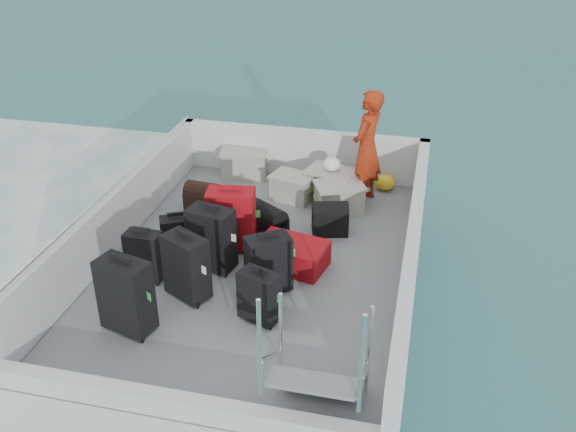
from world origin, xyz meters
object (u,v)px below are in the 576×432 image
suitcase_8 (292,254)px  suitcase_6 (259,297)px  suitcase_2 (177,238)px  passenger (367,148)px  crate_0 (244,164)px  suitcase_7 (268,264)px  crate_2 (331,185)px  suitcase_3 (186,267)px  crate_1 (293,188)px  suitcase_5 (231,220)px  suitcase_4 (212,239)px  suitcase_1 (145,257)px  suitcase_0 (126,296)px  crate_3 (339,199)px

suitcase_8 → suitcase_6: bearing=-172.8°
suitcase_2 → passenger: passenger is taller
suitcase_8 → crate_0: (-1.22, 2.22, 0.04)m
crate_0 → suitcase_7: bearing=-68.3°
crate_0 → crate_2: bearing=-16.4°
suitcase_3 → suitcase_8: suitcase_3 is taller
suitcase_3 → crate_1: size_ratio=1.34×
suitcase_7 → crate_0: size_ratio=1.04×
suitcase_5 → crate_0: size_ratio=1.19×
suitcase_5 → suitcase_4: bearing=-108.7°
suitcase_1 → suitcase_4: size_ratio=0.80×
suitcase_7 → passenger: 2.48m
suitcase_0 → suitcase_5: suitcase_0 is taller
suitcase_5 → suitcase_6: size_ratio=1.36×
suitcase_7 → crate_1: bearing=61.8°
suitcase_0 → suitcase_4: bearing=86.0°
suitcase_6 → suitcase_8: 1.04m
crate_2 → crate_3: 0.41m
suitcase_2 → suitcase_6: 1.52m
suitcase_3 → crate_1: 2.53m
suitcase_5 → crate_2: 1.84m
suitcase_3 → suitcase_4: size_ratio=0.98×
suitcase_0 → crate_2: size_ratio=1.25×
suitcase_8 → crate_3: (0.31, 1.45, 0.03)m
crate_1 → passenger: size_ratio=0.34×
suitcase_2 → crate_0: (0.10, 2.35, -0.07)m
suitcase_2 → suitcase_8: bearing=-19.8°
crate_1 → suitcase_7: bearing=-83.9°
suitcase_0 → crate_0: 3.69m
suitcase_7 → crate_3: suitcase_7 is taller
suitcase_0 → suitcase_4: (0.43, 1.24, -0.02)m
suitcase_0 → crate_1: suitcase_0 is taller
suitcase_4 → crate_3: (1.17, 1.67, -0.19)m
suitcase_3 → passenger: passenger is taller
crate_2 → suitcase_0: bearing=-113.5°
crate_1 → crate_3: crate_3 is taller
suitcase_2 → crate_1: bearing=36.3°
suitcase_0 → crate_1: size_ratio=1.45×
suitcase_4 → suitcase_2: bearing=-178.2°
suitcase_5 → crate_0: 2.04m
suitcase_6 → crate_0: bearing=129.3°
suitcase_2 → crate_2: (1.45, 1.95, -0.08)m
suitcase_1 → suitcase_5: 1.12m
crate_2 → crate_3: (0.17, -0.37, -0.01)m
suitcase_5 → crate_2: suitcase_5 is taller
suitcase_5 → crate_1: 1.48m
suitcase_0 → crate_2: suitcase_0 is taller
suitcase_1 → suitcase_3: bearing=-17.1°
suitcase_8 → suitcase_0: bearing=150.7°
suitcase_1 → passenger: passenger is taller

